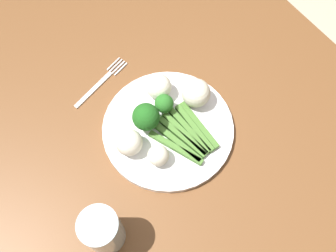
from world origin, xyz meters
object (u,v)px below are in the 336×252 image
dining_table (178,154)px  plate (168,128)px  water_glass (103,231)px  cauliflower_outer_edge (129,142)px  asparagus_bundle (186,135)px  cauliflower_near_fork (158,87)px  cauliflower_mid (158,155)px  broccoli_front (146,117)px  broccoli_back_right (164,104)px  fork (101,82)px  cauliflower_edge (196,93)px

dining_table → plate: 0.11m
water_glass → dining_table: bearing=110.9°
dining_table → cauliflower_outer_edge: size_ratio=22.57×
asparagus_bundle → cauliflower_near_fork: size_ratio=2.46×
dining_table → plate: size_ratio=4.45×
cauliflower_mid → cauliflower_near_fork: size_ratio=0.78×
broccoli_front → cauliflower_near_fork: 0.09m
cauliflower_outer_edge → water_glass: bearing=-46.7°
dining_table → broccoli_back_right: (-0.07, 0.01, 0.14)m
cauliflower_near_fork → asparagus_bundle: bearing=-5.7°
plate → broccoli_back_right: 0.06m
dining_table → cauliflower_near_fork: cauliflower_near_fork is taller
cauliflower_outer_edge → fork: bearing=169.8°
plate → water_glass: water_glass is taller
cauliflower_near_fork → broccoli_back_right: bearing=-18.6°
asparagus_bundle → cauliflower_outer_edge: cauliflower_outer_edge is taller
broccoli_back_right → cauliflower_outer_edge: bearing=-73.1°
fork → water_glass: 0.36m
dining_table → water_glass: water_glass is taller
asparagus_bundle → cauliflower_mid: size_ratio=3.17×
water_glass → cauliflower_edge: bearing=114.0°
asparagus_bundle → water_glass: (0.08, -0.25, 0.04)m
asparagus_bundle → cauliflower_edge: 0.10m
dining_table → cauliflower_edge: 0.17m
broccoli_back_right → cauliflower_edge: (0.02, 0.07, 0.00)m
asparagus_bundle → cauliflower_mid: cauliflower_mid is taller
asparagus_bundle → broccoli_front: size_ratio=1.97×
dining_table → cauliflower_near_fork: size_ratio=22.15×
broccoli_back_right → cauliflower_mid: 0.12m
plate → cauliflower_near_fork: bearing=159.2°
broccoli_front → broccoli_back_right: (-0.01, 0.05, -0.01)m
dining_table → cauliflower_edge: bearing=122.4°
plate → cauliflower_edge: cauliflower_edge is taller
fork → water_glass: (0.31, -0.17, 0.06)m
plate → broccoli_front: 0.07m
fork → dining_table: bearing=-89.4°
dining_table → cauliflower_mid: 0.15m
cauliflower_outer_edge → fork: (-0.19, 0.03, -0.04)m
broccoli_front → fork: bearing=-171.5°
plate → fork: plate is taller
plate → broccoli_front: broccoli_front is taller
broccoli_front → water_glass: size_ratio=0.61×
cauliflower_edge → cauliflower_mid: size_ratio=1.42×
plate → cauliflower_mid: 0.08m
dining_table → asparagus_bundle: bearing=44.7°
cauliflower_edge → broccoli_front: bearing=-93.9°
plate → cauliflower_near_fork: 0.09m
broccoli_front → cauliflower_mid: size_ratio=1.60×
plate → fork: size_ratio=1.76×
cauliflower_edge → cauliflower_near_fork: cauliflower_edge is taller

